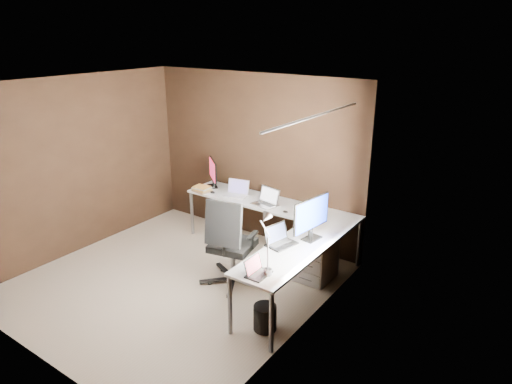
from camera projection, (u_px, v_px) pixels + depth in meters
room at (193, 193)px, 5.31m from camera, size 3.60×3.60×2.50m
desk at (274, 222)px, 5.99m from camera, size 2.65×2.25×0.73m
drawer_pedestal at (316, 257)px, 5.89m from camera, size 0.42×0.50×0.60m
monitor_left at (213, 172)px, 7.09m from camera, size 0.40×0.35×0.44m
monitor_right at (311, 216)px, 5.31m from camera, size 0.18×0.62×0.51m
laptop_white at (237, 192)px, 6.79m from camera, size 0.38×0.30×0.23m
laptop_silver at (266, 201)px, 6.44m from camera, size 0.40×0.32×0.24m
laptop_black_big at (279, 240)px, 5.26m from camera, size 0.31×0.38×0.23m
laptop_black_small at (257, 271)px, 4.61m from camera, size 0.20×0.27×0.18m
book_stack at (202, 189)px, 6.96m from camera, size 0.28×0.24×0.08m
mouse_left at (213, 192)px, 6.88m from camera, size 0.11×0.09×0.04m
mouse_corner at (285, 212)px, 6.16m from camera, size 0.08×0.05×0.03m
desk_lamp at (266, 235)px, 4.57m from camera, size 0.20×0.23×0.64m
office_chair at (231, 259)px, 5.74m from camera, size 0.66×0.68×1.18m
wastebasket at (265, 318)px, 4.91m from camera, size 0.26×0.26×0.29m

